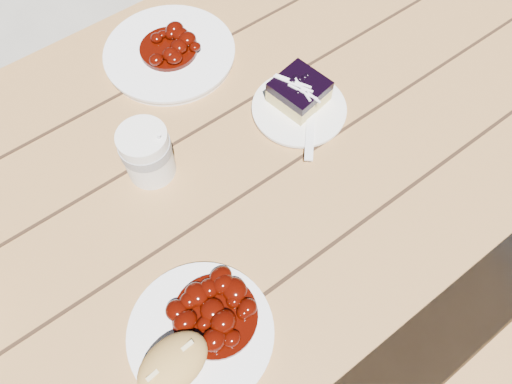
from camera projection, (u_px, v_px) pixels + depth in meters
ground at (203, 315)px, 1.50m from camera, size 60.00×60.00×0.00m
picnic_table at (175, 236)px, 0.99m from camera, size 2.00×1.55×0.75m
main_plate at (201, 333)px, 0.73m from camera, size 0.21×0.21×0.02m
goulash_stew at (215, 313)px, 0.71m from camera, size 0.13×0.13×0.04m
bread_roll at (173, 364)px, 0.67m from camera, size 0.11×0.08×0.06m
dessert_plate at (299, 109)px, 0.93m from camera, size 0.17×0.17×0.01m
blueberry_cake at (299, 91)px, 0.91m from camera, size 0.10×0.10×0.05m
fork_dessert at (310, 131)px, 0.90m from camera, size 0.13×0.14×0.00m
coffee_cup at (147, 153)px, 0.83m from camera, size 0.08×0.08×0.10m
second_plate at (170, 54)px, 1.00m from camera, size 0.26×0.26×0.02m
second_stew at (168, 43)px, 0.97m from camera, size 0.11×0.11×0.04m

